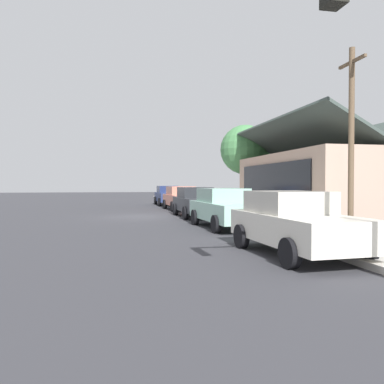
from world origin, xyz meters
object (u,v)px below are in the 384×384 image
object	(u,v)px
fire_hydrant_red	(196,201)
car_seafoam	(226,208)
car_ivory	(295,222)
car_navy	(168,195)
car_coral	(182,198)
car_charcoal	(196,202)
shade_tree	(245,150)
utility_pole_wooden	(351,133)

from	to	relation	value
fire_hydrant_red	car_seafoam	bearing A→B (deg)	-6.60
car_ivory	fire_hydrant_red	xyz separation A→B (m)	(-18.26, 1.39, -0.32)
car_navy	fire_hydrant_red	world-z (taller)	car_navy
car_navy	fire_hydrant_red	distance (m)	4.64
car_seafoam	fire_hydrant_red	bearing A→B (deg)	170.18
car_coral	car_ivory	bearing A→B (deg)	-2.64
car_navy	car_coral	bearing A→B (deg)	1.13
car_seafoam	car_ivory	distance (m)	5.99
car_coral	fire_hydrant_red	world-z (taller)	car_coral
car_charcoal	fire_hydrant_red	xyz separation A→B (m)	(-7.03, 1.50, -0.32)
car_navy	car_seafoam	distance (m)	16.67
car_coral	shade_tree	size ratio (longest dim) A/B	0.70
car_navy	car_charcoal	distance (m)	11.42
car_coral	fire_hydrant_red	bearing A→B (deg)	136.28
car_charcoal	fire_hydrant_red	distance (m)	7.19
car_navy	shade_tree	size ratio (longest dim) A/B	0.70
car_navy	car_charcoal	world-z (taller)	same
car_seafoam	car_navy	bearing A→B (deg)	176.90
utility_pole_wooden	car_coral	bearing A→B (deg)	-154.30
car_charcoal	shade_tree	distance (m)	13.07
car_charcoal	car_ivory	bearing A→B (deg)	-0.62
car_navy	car_coral	distance (m)	5.92
car_coral	car_seafoam	size ratio (longest dim) A/B	0.99
shade_tree	car_coral	bearing A→B (deg)	-50.70
car_navy	utility_pole_wooden	bearing A→B (deg)	17.73
car_seafoam	car_ivory	size ratio (longest dim) A/B	1.08
car_seafoam	utility_pole_wooden	xyz separation A→B (m)	(0.32, 5.42, 3.11)
car_navy	car_ivory	size ratio (longest dim) A/B	1.07
utility_pole_wooden	fire_hydrant_red	world-z (taller)	utility_pole_wooden
car_seafoam	shade_tree	world-z (taller)	shade_tree
car_seafoam	fire_hydrant_red	size ratio (longest dim) A/B	6.69
car_charcoal	fire_hydrant_red	size ratio (longest dim) A/B	6.35
car_coral	fire_hydrant_red	xyz separation A→B (m)	(-1.52, 1.33, -0.32)
car_ivory	utility_pole_wooden	xyz separation A→B (m)	(-5.67, 5.39, 3.11)
car_seafoam	utility_pole_wooden	bearing A→B (deg)	83.41
car_navy	utility_pole_wooden	distance (m)	18.11
car_coral	car_seafoam	bearing A→B (deg)	-2.92
fire_hydrant_red	shade_tree	bearing A→B (deg)	126.24
car_seafoam	car_charcoal	bearing A→B (deg)	177.70
car_charcoal	car_seafoam	xyz separation A→B (m)	(5.25, 0.09, 0.00)
shade_tree	utility_pole_wooden	distance (m)	16.30
car_ivory	fire_hydrant_red	bearing A→B (deg)	172.45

